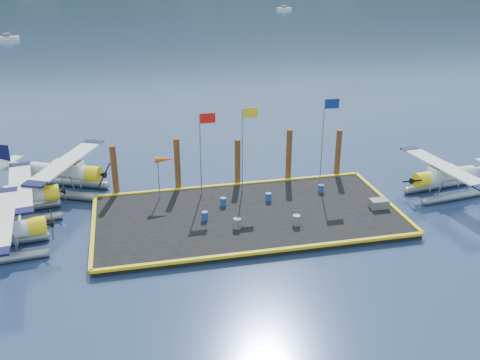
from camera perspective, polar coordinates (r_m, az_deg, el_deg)
The scene contains 22 objects.
ground at distance 35.89m, azimuth 0.80°, elevation -4.20°, with size 4000.00×4000.00×0.00m, color navy.
dock at distance 35.80m, azimuth 0.80°, elevation -3.92°, with size 20.00×10.00×0.40m, color black.
dock_bumpers at distance 35.67m, azimuth 0.80°, elevation -3.50°, with size 20.25×10.25×0.18m, color gold, non-canonical shape.
seaplane_b at distance 38.32m, azimuth -22.73°, elevation -1.98°, with size 8.21×9.01×3.19m.
seaplane_c at distance 41.42m, azimuth -18.30°, elevation 0.65°, with size 8.81×9.25×3.39m.
seaplane_d at distance 41.72m, azimuth 21.13°, elevation 0.23°, with size 7.99×8.82×3.12m.
drum_0 at distance 34.86m, azimuth -3.79°, elevation -3.84°, with size 0.41×0.41×0.58m, color navy.
drum_1 at distance 34.33m, azimuth 6.03°, elevation -4.29°, with size 0.48×0.48×0.68m, color #535358.
drum_2 at distance 37.49m, azimuth 3.05°, elevation -1.82°, with size 0.41×0.41×0.58m, color navy.
drum_3 at distance 33.73m, azimuth -0.31°, elevation -4.65°, with size 0.49×0.49×0.69m, color #535358.
drum_4 at distance 39.23m, azimuth 8.64°, elevation -0.90°, with size 0.41×0.41×0.57m, color navy.
drum_5 at distance 36.75m, azimuth -1.80°, elevation -2.33°, with size 0.41×0.41×0.58m, color navy.
crate at distance 37.65m, azimuth 14.59°, elevation -2.45°, with size 1.20×0.80×0.60m, color #535358.
flagpole_red at distance 37.22m, azimuth -3.96°, elevation 4.11°, with size 1.14×0.08×6.00m.
flagpole_yellow at distance 37.71m, azimuth 0.55°, elevation 4.61°, with size 1.14×0.08×6.20m.
flagpole_blue at distance 39.38m, azimuth 9.12°, elevation 5.38°, with size 1.14×0.08×6.50m.
windsock at distance 37.34m, azimuth -8.06°, elevation 2.09°, with size 1.40×0.44×3.12m.
piling_0 at distance 39.21m, azimuth -13.22°, elevation 0.80°, with size 0.44×0.44×4.00m, color #482014.
piling_1 at distance 39.31m, azimuth -6.69°, elevation 1.49°, with size 0.44×0.44×4.20m, color #482014.
piling_2 at distance 40.02m, azimuth -0.26°, elevation 1.74°, with size 0.44×0.44×3.80m, color #482014.
piling_3 at distance 40.91m, azimuth 5.23°, elevation 2.50°, with size 0.44×0.44×4.30m, color #482014.
piling_4 at distance 42.30m, azimuth 10.40°, elevation 2.69°, with size 0.44×0.44×4.00m, color #482014.
Camera 1 is at (-7.40, -31.07, 16.37)m, focal length 40.00 mm.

